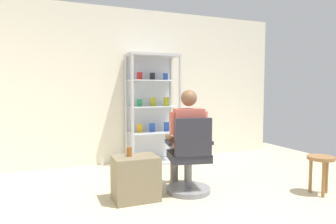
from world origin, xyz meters
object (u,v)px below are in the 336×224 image
object	(u,v)px
office_chair	(190,162)
tea_glass	(129,152)
seated_shopkeeper	(187,135)
display_cabinet_main	(152,108)
storage_crate	(136,178)
wooden_stool	(321,164)

from	to	relation	value
office_chair	tea_glass	world-z (taller)	office_chair
seated_shopkeeper	tea_glass	world-z (taller)	seated_shopkeeper
display_cabinet_main	storage_crate	bearing A→B (deg)	-115.26
storage_crate	wooden_stool	xyz separation A→B (m)	(2.16, -0.68, 0.12)
seated_shopkeeper	tea_glass	bearing A→B (deg)	-173.74
office_chair	wooden_stool	size ratio (longest dim) A/B	2.02
office_chair	storage_crate	size ratio (longest dim) A/B	1.85
display_cabinet_main	office_chair	xyz separation A→B (m)	(-0.10, -1.70, -0.57)
display_cabinet_main	storage_crate	world-z (taller)	display_cabinet_main
office_chair	storage_crate	xyz separation A→B (m)	(-0.68, 0.05, -0.13)
display_cabinet_main	seated_shopkeeper	xyz separation A→B (m)	(-0.07, -1.54, -0.25)
seated_shopkeeper	wooden_stool	size ratio (longest dim) A/B	2.71
seated_shopkeeper	storage_crate	world-z (taller)	seated_shopkeeper
office_chair	tea_glass	bearing A→B (deg)	174.33
tea_glass	office_chair	bearing A→B (deg)	-5.67
storage_crate	display_cabinet_main	bearing A→B (deg)	64.74
storage_crate	tea_glass	world-z (taller)	tea_glass
storage_crate	office_chair	bearing A→B (deg)	-3.86
office_chair	tea_glass	distance (m)	0.77
storage_crate	tea_glass	xyz separation A→B (m)	(-0.07, 0.03, 0.31)
storage_crate	wooden_stool	world-z (taller)	storage_crate
office_chair	wooden_stool	distance (m)	1.61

